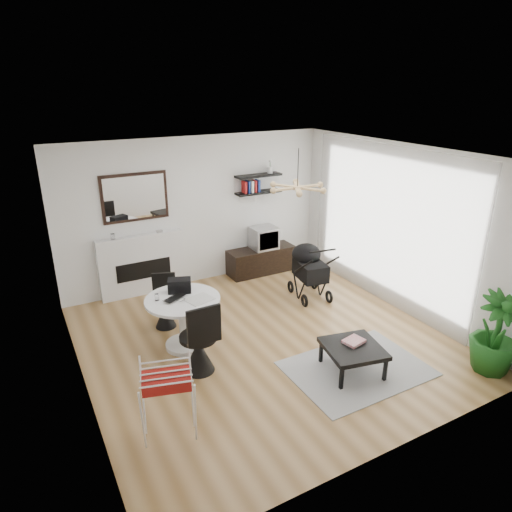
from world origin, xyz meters
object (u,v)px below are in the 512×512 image
crt_tv (264,238)px  dining_table (184,315)px  fireplace (142,257)px  potted_plant (496,333)px  coffee_table (353,349)px  tv_console (261,260)px  stroller (309,272)px  drying_rack (168,403)px

crt_tv → dining_table: crt_tv is taller
fireplace → potted_plant: size_ratio=1.98×
crt_tv → coffee_table: size_ratio=0.58×
dining_table → potted_plant: 4.14m
tv_console → coffee_table: bearing=-99.6°
crt_tv → stroller: size_ratio=0.47×
coffee_table → tv_console: bearing=80.4°
fireplace → potted_plant: bearing=-53.3°
fireplace → potted_plant: fireplace is taller
tv_console → dining_table: bearing=-141.0°
fireplace → crt_tv: size_ratio=4.44×
drying_rack → stroller: stroller is taller
fireplace → dining_table: fireplace is taller
tv_console → dining_table: size_ratio=1.28×
crt_tv → coffee_table: (-0.64, -3.47, -0.38)m
crt_tv → coffee_table: bearing=-100.5°
tv_console → crt_tv: bearing=-3.2°
tv_console → drying_rack: size_ratio=1.59×
dining_table → stroller: 2.56m
dining_table → drying_rack: drying_rack is taller
tv_console → stroller: size_ratio=1.29×
dining_table → potted_plant: potted_plant is taller
coffee_table → dining_table: bearing=136.4°
potted_plant → crt_tv: bearing=102.8°
fireplace → coffee_table: (1.72, -3.65, -0.35)m
dining_table → drying_rack: bearing=-115.4°
dining_table → potted_plant: bearing=-36.5°
fireplace → drying_rack: (-0.75, -3.64, -0.24)m
dining_table → coffee_table: 2.36m
stroller → potted_plant: size_ratio=0.95×
crt_tv → tv_console: bearing=176.8°
crt_tv → coffee_table: 3.55m
tv_console → stroller: 1.35m
drying_rack → fireplace: bearing=94.3°
stroller → coffee_table: 2.30m
tv_console → potted_plant: bearing=-76.5°
dining_table → drying_rack: (-0.77, -1.61, -0.06)m
crt_tv → coffee_table: crt_tv is taller
tv_console → drying_rack: bearing=-131.4°
coffee_table → potted_plant: (1.63, -0.84, 0.21)m
coffee_table → crt_tv: bearing=79.5°
stroller → potted_plant: 3.11m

